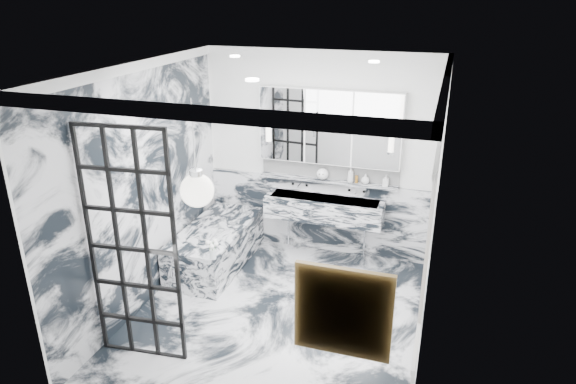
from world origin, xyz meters
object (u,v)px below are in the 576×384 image
(crittall_door, at_px, (132,249))
(mirror_cabinet, at_px, (330,127))
(trough_sink, at_px, (324,208))
(bathtub, at_px, (216,246))

(crittall_door, height_order, mirror_cabinet, crittall_door)
(mirror_cabinet, bearing_deg, trough_sink, -90.00)
(crittall_door, bearing_deg, mirror_cabinet, 60.12)
(trough_sink, xyz_separation_m, mirror_cabinet, (-0.00, 0.17, 1.09))
(trough_sink, relative_size, mirror_cabinet, 0.84)
(mirror_cabinet, relative_size, bathtub, 1.15)
(crittall_door, relative_size, bathtub, 1.45)
(crittall_door, distance_m, mirror_cabinet, 3.07)
(bathtub, bearing_deg, mirror_cabinet, 32.06)
(crittall_door, distance_m, trough_sink, 2.89)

